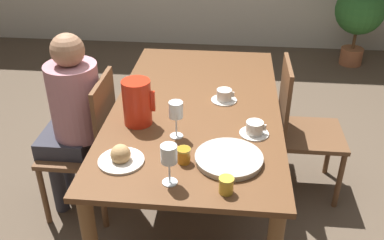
{
  "coord_description": "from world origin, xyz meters",
  "views": [
    {
      "loc": [
        0.19,
        -2.15,
        1.94
      ],
      "look_at": [
        0.0,
        -0.26,
        0.83
      ],
      "focal_mm": 40.0,
      "sensor_mm": 36.0,
      "label": 1
    }
  ],
  "objects": [
    {
      "name": "teacup_across",
      "position": [
        0.16,
        0.07,
        0.81
      ],
      "size": [
        0.15,
        0.15,
        0.07
      ],
      "color": "silver",
      "rests_on": "dining_table"
    },
    {
      "name": "potted_plant",
      "position": [
        1.55,
        2.61,
        0.59
      ],
      "size": [
        0.53,
        0.53,
        0.9
      ],
      "color": "#A8603D",
      "rests_on": "ground_plane"
    },
    {
      "name": "bread_plate",
      "position": [
        -0.3,
        -0.58,
        0.8
      ],
      "size": [
        0.21,
        0.21,
        0.09
      ],
      "color": "silver",
      "rests_on": "dining_table"
    },
    {
      "name": "jam_jar_red",
      "position": [
        0.19,
        -0.75,
        0.82
      ],
      "size": [
        0.06,
        0.06,
        0.07
      ],
      "color": "gold",
      "rests_on": "dining_table"
    },
    {
      "name": "wine_glass_juice",
      "position": [
        -0.05,
        -0.71,
        0.91
      ],
      "size": [
        0.07,
        0.07,
        0.19
      ],
      "color": "white",
      "rests_on": "dining_table"
    },
    {
      "name": "red_pitcher",
      "position": [
        -0.29,
        -0.23,
        0.9
      ],
      "size": [
        0.17,
        0.15,
        0.24
      ],
      "color": "red",
      "rests_on": "dining_table"
    },
    {
      "name": "wine_glass_water",
      "position": [
        -0.07,
        -0.34,
        0.92
      ],
      "size": [
        0.07,
        0.07,
        0.19
      ],
      "color": "white",
      "rests_on": "dining_table"
    },
    {
      "name": "dining_table",
      "position": [
        0.0,
        0.0,
        0.67
      ],
      "size": [
        0.94,
        1.72,
        0.78
      ],
      "color": "brown",
      "rests_on": "ground_plane"
    },
    {
      "name": "serving_tray",
      "position": [
        0.2,
        -0.53,
        0.79
      ],
      "size": [
        0.32,
        0.32,
        0.03
      ],
      "color": "#B7B2A8",
      "rests_on": "dining_table"
    },
    {
      "name": "person_seated",
      "position": [
        -0.75,
        -0.01,
        0.7
      ],
      "size": [
        0.39,
        0.41,
        1.18
      ],
      "rotation": [
        0.0,
        0.0,
        1.57
      ],
      "color": "#33333D",
      "rests_on": "ground_plane"
    },
    {
      "name": "teacup_near_person",
      "position": [
        0.32,
        -0.28,
        0.81
      ],
      "size": [
        0.15,
        0.15,
        0.07
      ],
      "color": "silver",
      "rests_on": "dining_table"
    },
    {
      "name": "ground_plane",
      "position": [
        0.0,
        0.0,
        0.0
      ],
      "size": [
        20.0,
        20.0,
        0.0
      ],
      "primitive_type": "plane",
      "color": "brown"
    },
    {
      "name": "chair_person_side",
      "position": [
        -0.66,
        -0.04,
        0.49
      ],
      "size": [
        0.42,
        0.42,
        0.93
      ],
      "rotation": [
        0.0,
        0.0,
        1.57
      ],
      "color": "brown",
      "rests_on": "ground_plane"
    },
    {
      "name": "jam_jar_amber",
      "position": [
        -0.01,
        -0.56,
        0.82
      ],
      "size": [
        0.06,
        0.06,
        0.07
      ],
      "color": "#C67A1E",
      "rests_on": "dining_table"
    },
    {
      "name": "chair_opposite",
      "position": [
        0.66,
        0.29,
        0.49
      ],
      "size": [
        0.42,
        0.42,
        0.93
      ],
      "rotation": [
        0.0,
        0.0,
        -1.57
      ],
      "color": "brown",
      "rests_on": "ground_plane"
    }
  ]
}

